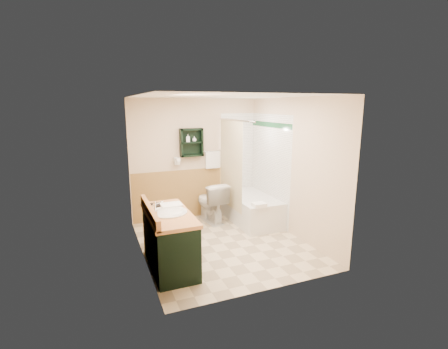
% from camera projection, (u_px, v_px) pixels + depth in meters
% --- Properties ---
extents(floor, '(3.00, 3.00, 0.00)m').
position_uv_depth(floor, '(223.00, 243.00, 5.42)').
color(floor, beige).
rests_on(floor, ground).
extents(back_wall, '(2.60, 0.04, 2.40)m').
position_uv_depth(back_wall, '(195.00, 159.00, 6.55)').
color(back_wall, beige).
rests_on(back_wall, ground).
extents(left_wall, '(0.04, 3.00, 2.40)m').
position_uv_depth(left_wall, '(139.00, 180.00, 4.68)').
color(left_wall, beige).
rests_on(left_wall, ground).
extents(right_wall, '(0.04, 3.00, 2.40)m').
position_uv_depth(right_wall, '(293.00, 167.00, 5.66)').
color(right_wall, beige).
rests_on(right_wall, ground).
extents(ceiling, '(2.60, 3.00, 0.04)m').
position_uv_depth(ceiling, '(223.00, 95.00, 4.91)').
color(ceiling, white).
rests_on(ceiling, back_wall).
extents(wainscot_left, '(2.98, 2.98, 1.00)m').
position_uv_depth(wainscot_left, '(144.00, 226.00, 4.84)').
color(wainscot_left, '#B28A48').
rests_on(wainscot_left, left_wall).
extents(wainscot_back, '(2.58, 2.58, 1.00)m').
position_uv_depth(wainscot_back, '(196.00, 193.00, 6.66)').
color(wainscot_back, '#B28A48').
rests_on(wainscot_back, back_wall).
extents(mirror_frame, '(1.30, 1.30, 1.00)m').
position_uv_depth(mirror_frame, '(147.00, 166.00, 4.14)').
color(mirror_frame, olive).
rests_on(mirror_frame, left_wall).
extents(mirror_glass, '(1.20, 1.20, 0.90)m').
position_uv_depth(mirror_glass, '(148.00, 166.00, 4.14)').
color(mirror_glass, white).
rests_on(mirror_glass, left_wall).
extents(tile_right, '(1.50, 1.50, 2.10)m').
position_uv_depth(tile_right, '(269.00, 168.00, 6.35)').
color(tile_right, white).
rests_on(tile_right, right_wall).
extents(tile_back, '(0.95, 0.95, 2.10)m').
position_uv_depth(tile_back, '(242.00, 163.00, 6.91)').
color(tile_back, white).
rests_on(tile_back, back_wall).
extents(tile_accent, '(1.50, 1.50, 0.10)m').
position_uv_depth(tile_accent, '(270.00, 125.00, 6.17)').
color(tile_accent, '#144725').
rests_on(tile_accent, right_wall).
extents(wall_shelf, '(0.45, 0.15, 0.55)m').
position_uv_depth(wall_shelf, '(192.00, 142.00, 6.33)').
color(wall_shelf, black).
rests_on(wall_shelf, back_wall).
extents(hair_dryer, '(0.10, 0.24, 0.18)m').
position_uv_depth(hair_dryer, '(177.00, 161.00, 6.32)').
color(hair_dryer, white).
rests_on(hair_dryer, back_wall).
extents(towel_bar, '(0.40, 0.06, 0.40)m').
position_uv_depth(towel_bar, '(212.00, 151.00, 6.58)').
color(towel_bar, white).
rests_on(towel_bar, back_wall).
extents(curtain_rod, '(0.03, 1.60, 0.03)m').
position_uv_depth(curtain_rod, '(235.00, 120.00, 5.88)').
color(curtain_rod, silver).
rests_on(curtain_rod, back_wall).
extents(shower_curtain, '(1.05, 1.05, 1.70)m').
position_uv_depth(shower_curtain, '(231.00, 165.00, 6.21)').
color(shower_curtain, beige).
rests_on(shower_curtain, curtain_rod).
extents(vanity, '(0.59, 1.27, 0.81)m').
position_uv_depth(vanity, '(170.00, 240.00, 4.57)').
color(vanity, black).
rests_on(vanity, ground).
extents(bathtub, '(0.78, 1.50, 0.52)m').
position_uv_depth(bathtub, '(251.00, 208.00, 6.45)').
color(bathtub, silver).
rests_on(bathtub, ground).
extents(toilet, '(0.55, 0.85, 0.78)m').
position_uv_depth(toilet, '(211.00, 202.00, 6.38)').
color(toilet, silver).
rests_on(toilet, ground).
extents(counter_towel, '(0.30, 0.23, 0.04)m').
position_uv_depth(counter_towel, '(171.00, 205.00, 4.76)').
color(counter_towel, white).
rests_on(counter_towel, vanity).
extents(vanity_book, '(0.16, 0.04, 0.22)m').
position_uv_depth(vanity_book, '(151.00, 199.00, 4.75)').
color(vanity_book, black).
rests_on(vanity_book, vanity).
extents(tub_towel, '(0.22, 0.19, 0.07)m').
position_uv_depth(tub_towel, '(259.00, 205.00, 5.68)').
color(tub_towel, white).
rests_on(tub_towel, bathtub).
extents(soap_bottle_a, '(0.10, 0.16, 0.07)m').
position_uv_depth(soap_bottle_a, '(188.00, 140.00, 6.29)').
color(soap_bottle_a, silver).
rests_on(soap_bottle_a, wall_shelf).
extents(soap_bottle_b, '(0.10, 0.12, 0.08)m').
position_uv_depth(soap_bottle_b, '(194.00, 140.00, 6.34)').
color(soap_bottle_b, silver).
rests_on(soap_bottle_b, wall_shelf).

